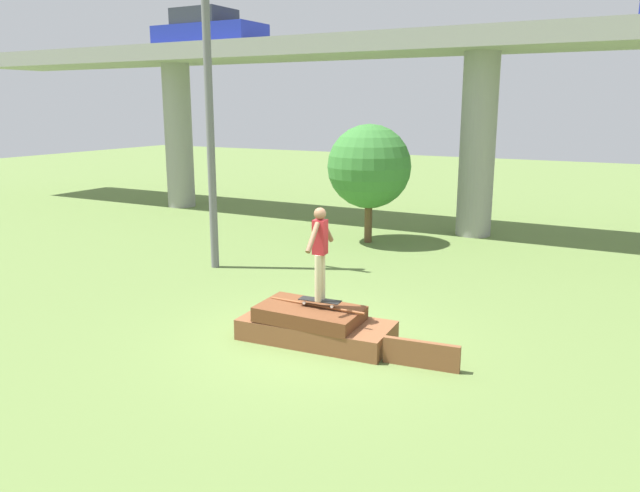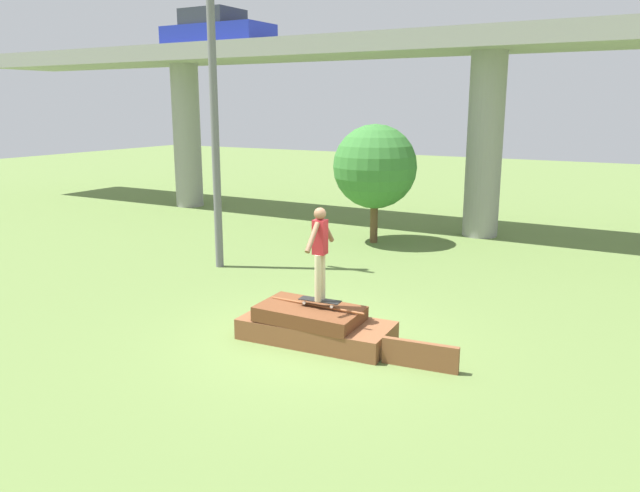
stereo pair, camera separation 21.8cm
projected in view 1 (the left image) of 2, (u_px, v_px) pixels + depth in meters
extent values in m
plane|color=olive|center=(316.00, 340.00, 11.13)|extent=(80.00, 80.00, 0.00)
cube|color=brown|center=(316.00, 330.00, 11.09)|extent=(2.77, 1.35, 0.37)
cube|color=brown|center=(310.00, 314.00, 11.01)|extent=(1.86, 1.17, 0.30)
cylinder|color=brown|center=(316.00, 306.00, 10.98)|extent=(1.87, 0.05, 0.05)
cube|color=brown|center=(421.00, 354.00, 9.94)|extent=(1.24, 0.24, 0.44)
cube|color=black|center=(320.00, 300.00, 10.94)|extent=(0.77, 0.29, 0.01)
cylinder|color=silver|center=(336.00, 303.00, 10.94)|extent=(0.06, 0.03, 0.05)
cylinder|color=silver|center=(332.00, 307.00, 10.77)|extent=(0.06, 0.03, 0.05)
cylinder|color=silver|center=(309.00, 300.00, 11.14)|extent=(0.06, 0.03, 0.05)
cylinder|color=silver|center=(304.00, 303.00, 10.97)|extent=(0.06, 0.03, 0.05)
cylinder|color=#C6B78E|center=(322.00, 276.00, 10.93)|extent=(0.12, 0.12, 0.83)
cylinder|color=#C6B78E|center=(318.00, 278.00, 10.77)|extent=(0.12, 0.12, 0.83)
cube|color=maroon|center=(320.00, 237.00, 10.69)|extent=(0.24, 0.23, 0.60)
sphere|color=brown|center=(320.00, 214.00, 10.60)|extent=(0.21, 0.21, 0.21)
cylinder|color=brown|center=(327.00, 231.00, 10.96)|extent=(0.13, 0.48, 0.48)
cylinder|color=brown|center=(313.00, 237.00, 10.40)|extent=(0.13, 0.48, 0.48)
cube|color=gray|center=(483.00, 41.00, 18.78)|extent=(44.00, 3.33, 0.60)
cylinder|color=gray|center=(179.00, 136.00, 25.11)|extent=(1.10, 1.10, 5.68)
cylinder|color=gray|center=(478.00, 146.00, 19.48)|extent=(1.10, 1.10, 5.68)
cube|color=#1E2D9E|center=(210.00, 35.00, 23.60)|extent=(4.25, 1.85, 0.74)
cube|color=#2D333D|center=(204.00, 17.00, 23.55)|extent=(2.04, 1.70, 0.59)
cylinder|color=slate|center=(209.00, 113.00, 15.26)|extent=(0.20, 0.20, 7.83)
cylinder|color=brown|center=(368.00, 222.00, 18.91)|extent=(0.23, 0.23, 1.25)
sphere|color=#387A33|center=(369.00, 166.00, 18.53)|extent=(2.49, 2.49, 2.49)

